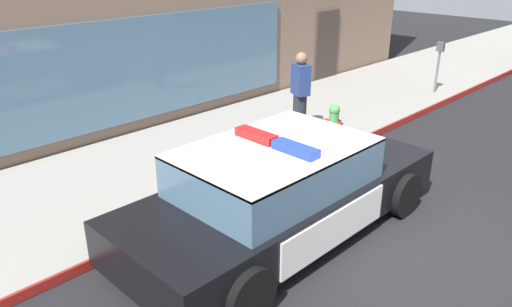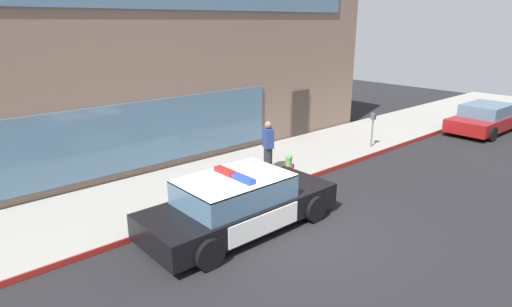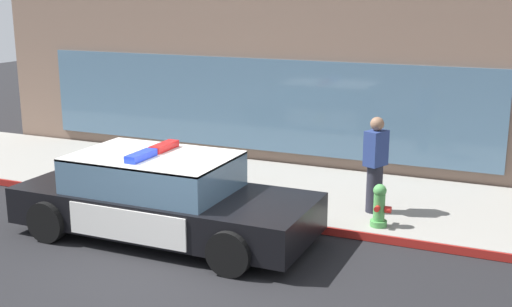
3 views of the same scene
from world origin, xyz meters
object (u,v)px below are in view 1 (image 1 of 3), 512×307
(parking_meter, at_px, (439,58))
(police_cruiser, at_px, (281,190))
(fire_hydrant, at_px, (334,122))
(pedestrian_on_sidewalk, at_px, (300,94))

(parking_meter, bearing_deg, police_cruiser, -168.33)
(fire_hydrant, bearing_deg, parking_meter, 1.87)
(police_cruiser, height_order, fire_hydrant, police_cruiser)
(police_cruiser, relative_size, fire_hydrant, 6.83)
(fire_hydrant, relative_size, pedestrian_on_sidewalk, 0.42)
(police_cruiser, distance_m, pedestrian_on_sidewalk, 3.73)
(fire_hydrant, distance_m, pedestrian_on_sidewalk, 0.90)
(fire_hydrant, height_order, parking_meter, parking_meter)
(fire_hydrant, xyz_separation_m, pedestrian_on_sidewalk, (-0.26, 0.69, 0.51))
(fire_hydrant, xyz_separation_m, parking_meter, (4.77, 0.16, 0.58))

